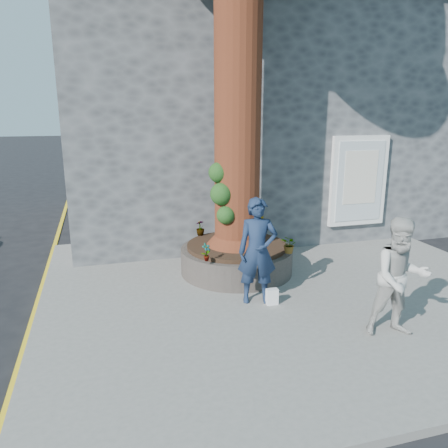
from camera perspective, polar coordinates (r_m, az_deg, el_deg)
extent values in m
plane|color=black|center=(7.26, 0.37, -13.10)|extent=(120.00, 120.00, 0.00)
cube|color=slate|center=(8.57, 8.21, -8.34)|extent=(9.00, 8.00, 0.12)
cube|color=yellow|center=(8.02, -23.74, -11.62)|extent=(0.10, 30.00, 0.01)
cube|color=#444648|center=(14.06, 1.91, 13.04)|extent=(10.00, 8.00, 6.00)
cube|color=black|center=(14.32, 2.02, 25.74)|extent=(10.30, 8.30, 0.30)
cube|color=white|center=(11.27, 17.15, 5.38)|extent=(1.50, 0.12, 2.20)
cube|color=silver|center=(11.22, 17.32, 5.33)|extent=(1.25, 0.04, 1.95)
cube|color=silver|center=(11.19, 17.41, 5.82)|extent=(0.90, 0.02, 1.30)
cube|color=#444648|center=(18.19, 27.22, 11.83)|extent=(6.00, 8.00, 6.00)
cylinder|color=black|center=(9.09, 1.65, -4.67)|extent=(2.30, 2.30, 0.52)
cylinder|color=black|center=(8.99, 1.67, -2.86)|extent=(2.04, 2.04, 0.08)
cylinder|color=#4F2313|center=(8.65, 1.86, 21.84)|extent=(0.90, 0.90, 7.50)
cone|color=#4F2313|center=(8.88, 1.68, -0.46)|extent=(1.24, 1.24, 0.70)
sphere|color=#153812|center=(8.42, -0.33, 3.94)|extent=(0.44, 0.44, 0.44)
sphere|color=#153812|center=(8.43, 0.25, 1.17)|extent=(0.36, 0.36, 0.36)
sphere|color=#153812|center=(8.47, -0.69, 6.74)|extent=(0.40, 0.40, 0.40)
imported|color=#17253F|center=(7.50, 4.39, -3.55)|extent=(0.76, 0.59, 1.85)
imported|color=#B5B3AD|center=(6.89, 22.04, -6.53)|extent=(1.00, 0.86, 1.80)
cube|color=white|center=(7.69, 6.29, -9.41)|extent=(0.20, 0.12, 0.28)
imported|color=gray|center=(7.93, -2.32, -3.70)|extent=(0.21, 0.19, 0.34)
imported|color=gray|center=(9.98, 4.84, 0.15)|extent=(0.27, 0.27, 0.35)
imported|color=gray|center=(9.58, -3.12, -0.49)|extent=(0.24, 0.24, 0.34)
imported|color=gray|center=(8.45, 8.57, -2.68)|extent=(0.38, 0.39, 0.34)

